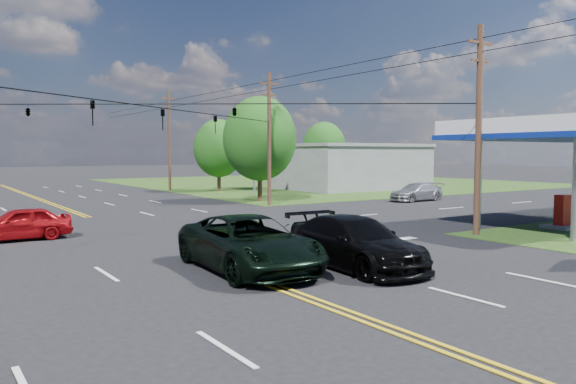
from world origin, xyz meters
TOP-DOWN VIEW (x-y plane):
  - ground at (0.00, 12.00)m, footprint 280.00×280.00m
  - grass_ne at (35.00, 44.00)m, footprint 46.00×48.00m
  - stop_bar at (5.00, 4.00)m, footprint 10.00×0.50m
  - retail_ne at (30.00, 32.00)m, footprint 14.00×10.00m
  - pole_se at (13.00, 3.00)m, footprint 1.60×0.28m
  - pole_ne at (13.00, 21.00)m, footprint 1.60×0.28m
  - pole_right_far at (13.00, 40.00)m, footprint 1.60×0.28m
  - span_wire_signals at (0.00, 12.00)m, footprint 26.00×18.00m
  - power_lines at (0.00, 10.00)m, footprint 26.04×100.00m
  - tree_right_a at (14.00, 24.00)m, footprint 5.70×5.70m
  - tree_right_b at (16.50, 36.00)m, footprint 4.94×4.94m
  - tree_far_r at (34.00, 42.00)m, footprint 5.32×5.32m
  - pickup_dkgreen at (0.50, 2.04)m, footprint 3.34×6.50m
  - suv_black at (3.61, 0.50)m, footprint 2.64×5.90m
  - sedan_red at (-4.65, 13.00)m, footprint 4.25×1.78m
  - sedan_far at (24.40, 17.50)m, footprint 4.95×2.21m
  - polesign_ne at (17.00, 30.00)m, footprint 2.24×0.30m

SIDE VIEW (x-z plane):
  - ground at x=0.00m, z-range 0.00..0.00m
  - grass_ne at x=35.00m, z-range -0.01..0.01m
  - stop_bar at x=5.00m, z-range -0.01..0.01m
  - sedan_far at x=24.40m, z-range 0.00..1.41m
  - sedan_red at x=-4.65m, z-range 0.00..1.44m
  - suv_black at x=3.61m, z-range 0.00..1.68m
  - pickup_dkgreen at x=0.50m, z-range 0.00..1.75m
  - retail_ne at x=30.00m, z-range 0.00..4.40m
  - tree_right_b at x=16.50m, z-range 0.68..7.76m
  - tree_far_r at x=34.00m, z-range 0.73..8.36m
  - tree_right_a at x=14.00m, z-range 0.78..8.96m
  - pole_se at x=13.00m, z-range 0.17..9.67m
  - pole_ne at x=13.00m, z-range 0.17..9.67m
  - pole_right_far at x=13.00m, z-range 0.17..10.17m
  - span_wire_signals at x=0.00m, z-range 5.43..6.56m
  - polesign_ne at x=17.00m, z-range 2.28..10.41m
  - power_lines at x=0.00m, z-range 8.28..8.92m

